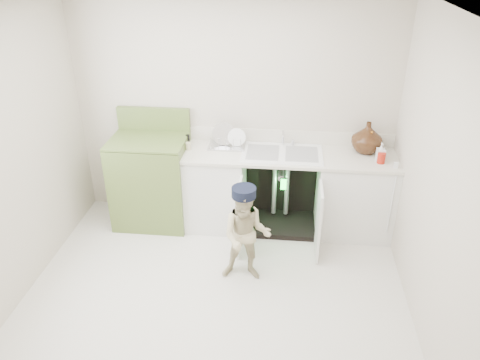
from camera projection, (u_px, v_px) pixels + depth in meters
The scene contains 5 objects.
ground at pixel (216, 292), 4.36m from camera, with size 3.50×3.50×0.00m, color beige.
room_shell at pixel (212, 173), 3.77m from camera, with size 6.00×5.50×1.26m.
counter_run at pixel (283, 188), 5.15m from camera, with size 2.44×1.02×1.23m.
avocado_stove at pixel (152, 179), 5.24m from camera, with size 0.82×0.65×1.27m.
repair_worker at pixel (246, 234), 4.33m from camera, with size 0.59×0.79×0.98m.
Camera 1 is at (0.58, -3.32, 2.97)m, focal length 35.00 mm.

